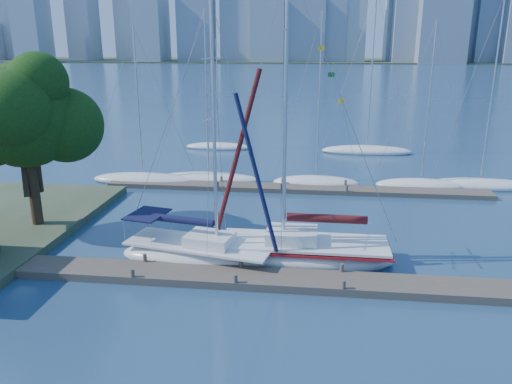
# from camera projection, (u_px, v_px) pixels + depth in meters

# --- Properties ---
(ground) EXTENTS (700.00, 700.00, 0.00)m
(ground) POSITION_uv_depth(u_px,v_px,m) (238.00, 281.00, 24.35)
(ground) COLOR navy
(ground) RESTS_ON ground
(near_dock) EXTENTS (26.00, 2.00, 0.40)m
(near_dock) POSITION_uv_depth(u_px,v_px,m) (238.00, 278.00, 24.29)
(near_dock) COLOR #4B4237
(near_dock) RESTS_ON ground
(far_dock) EXTENTS (30.00, 1.80, 0.36)m
(far_dock) POSITION_uv_depth(u_px,v_px,m) (294.00, 189.00, 39.29)
(far_dock) COLOR #4B4237
(far_dock) RESTS_ON ground
(far_shore) EXTENTS (800.00, 100.00, 1.50)m
(far_shore) POSITION_uv_depth(u_px,v_px,m) (312.00, 61.00, 328.78)
(far_shore) COLOR #38472D
(far_shore) RESTS_ON ground
(tree) EXTENTS (8.19, 7.46, 10.77)m
(tree) POSITION_uv_depth(u_px,v_px,m) (24.00, 114.00, 28.84)
(tree) COLOR #312216
(tree) RESTS_ON ground
(sailboat_navy) EXTENTS (8.86, 4.38, 13.76)m
(sailboat_navy) POSITION_uv_depth(u_px,v_px,m) (200.00, 242.00, 26.43)
(sailboat_navy) COLOR silver
(sailboat_navy) RESTS_ON ground
(sailboat_maroon) EXTENTS (9.53, 3.19, 15.44)m
(sailboat_maroon) POSITION_uv_depth(u_px,v_px,m) (304.00, 241.00, 26.37)
(sailboat_maroon) COLOR silver
(sailboat_maroon) RESTS_ON ground
(bg_boat_0) EXTENTS (8.78, 3.10, 12.84)m
(bg_boat_0) POSITION_uv_depth(u_px,v_px,m) (143.00, 179.00, 41.63)
(bg_boat_0) COLOR silver
(bg_boat_0) RESTS_ON ground
(bg_boat_1) EXTENTS (9.08, 4.61, 14.11)m
(bg_boat_1) POSITION_uv_depth(u_px,v_px,m) (209.00, 178.00, 41.93)
(bg_boat_1) COLOR silver
(bg_boat_1) RESTS_ON ground
(bg_boat_2) EXTENTS (7.45, 4.80, 13.86)m
(bg_boat_2) POSITION_uv_depth(u_px,v_px,m) (316.00, 182.00, 40.71)
(bg_boat_2) COLOR silver
(bg_boat_2) RESTS_ON ground
(bg_boat_4) EXTENTS (7.38, 3.17, 13.15)m
(bg_boat_4) POSITION_uv_depth(u_px,v_px,m) (421.00, 185.00, 40.07)
(bg_boat_4) COLOR silver
(bg_boat_4) RESTS_ON ground
(bg_boat_5) EXTENTS (9.08, 5.02, 15.03)m
(bg_boat_5) POSITION_uv_depth(u_px,v_px,m) (480.00, 185.00, 40.05)
(bg_boat_5) COLOR silver
(bg_boat_5) RESTS_ON ground
(bg_boat_6) EXTENTS (7.32, 2.39, 11.95)m
(bg_boat_6) POSITION_uv_depth(u_px,v_px,m) (218.00, 146.00, 55.02)
(bg_boat_6) COLOR silver
(bg_boat_6) RESTS_ON ground
(bg_boat_7) EXTENTS (9.75, 4.91, 16.68)m
(bg_boat_7) POSITION_uv_depth(u_px,v_px,m) (367.00, 150.00, 52.70)
(bg_boat_7) COLOR silver
(bg_boat_7) RESTS_ON ground
(skyline) EXTENTS (503.04, 51.31, 112.73)m
(skyline) POSITION_uv_depth(u_px,v_px,m) (344.00, 0.00, 288.44)
(skyline) COLOR #869BAD
(skyline) RESTS_ON ground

